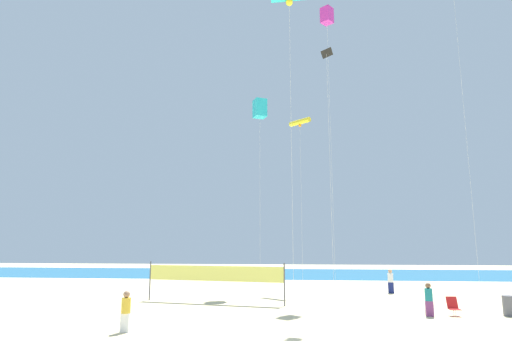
{
  "coord_description": "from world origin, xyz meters",
  "views": [
    {
      "loc": [
        2.29,
        -17.36,
        3.42
      ],
      "look_at": [
        -0.4,
        8.61,
        8.06
      ],
      "focal_mm": 29.57,
      "sensor_mm": 36.0,
      "label": 1
    }
  ],
  "objects_px": {
    "beachgoer_mustard_shirt": "(126,310)",
    "kite_black_diamond": "(326,56)",
    "kite_yellow_tube": "(300,122)",
    "beachgoer_teal_shirt": "(429,298)",
    "trash_barrel": "(509,306)",
    "kite_magenta_box": "(327,16)",
    "folding_beach_chair": "(453,306)",
    "kite_cyan_box": "(260,109)",
    "beach_handbag": "(429,313)",
    "beachgoer_white_shirt": "(391,280)",
    "volleyball_net": "(214,275)"
  },
  "relations": [
    {
      "from": "beachgoer_mustard_shirt",
      "to": "kite_black_diamond",
      "type": "distance_m",
      "value": 17.3
    },
    {
      "from": "beachgoer_teal_shirt",
      "to": "beachgoer_mustard_shirt",
      "type": "relative_size",
      "value": 0.99
    },
    {
      "from": "beachgoer_white_shirt",
      "to": "volleyball_net",
      "type": "relative_size",
      "value": 0.2
    },
    {
      "from": "beachgoer_mustard_shirt",
      "to": "volleyball_net",
      "type": "bearing_deg",
      "value": 149.2
    },
    {
      "from": "beach_handbag",
      "to": "folding_beach_chair",
      "type": "bearing_deg",
      "value": 0.71
    },
    {
      "from": "trash_barrel",
      "to": "kite_black_diamond",
      "type": "relative_size",
      "value": 0.07
    },
    {
      "from": "kite_cyan_box",
      "to": "kite_magenta_box",
      "type": "relative_size",
      "value": 0.68
    },
    {
      "from": "beachgoer_mustard_shirt",
      "to": "kite_yellow_tube",
      "type": "relative_size",
      "value": 0.11
    },
    {
      "from": "beachgoer_mustard_shirt",
      "to": "folding_beach_chair",
      "type": "distance_m",
      "value": 15.53
    },
    {
      "from": "beachgoer_white_shirt",
      "to": "kite_cyan_box",
      "type": "height_order",
      "value": "kite_cyan_box"
    },
    {
      "from": "beachgoer_white_shirt",
      "to": "kite_black_diamond",
      "type": "height_order",
      "value": "kite_black_diamond"
    },
    {
      "from": "beachgoer_teal_shirt",
      "to": "beach_handbag",
      "type": "xyz_separation_m",
      "value": [
        0.04,
        0.33,
        -0.73
      ]
    },
    {
      "from": "beachgoer_white_shirt",
      "to": "kite_yellow_tube",
      "type": "xyz_separation_m",
      "value": [
        -6.32,
        2.29,
        12.76
      ]
    },
    {
      "from": "beachgoer_mustard_shirt",
      "to": "kite_black_diamond",
      "type": "relative_size",
      "value": 0.11
    },
    {
      "from": "beachgoer_mustard_shirt",
      "to": "kite_black_diamond",
      "type": "xyz_separation_m",
      "value": [
        8.74,
        6.41,
        13.48
      ]
    },
    {
      "from": "kite_yellow_tube",
      "to": "kite_black_diamond",
      "type": "bearing_deg",
      "value": -82.06
    },
    {
      "from": "folding_beach_chair",
      "to": "beach_handbag",
      "type": "relative_size",
      "value": 2.98
    },
    {
      "from": "folding_beach_chair",
      "to": "kite_magenta_box",
      "type": "xyz_separation_m",
      "value": [
        -5.01,
        9.05,
        21.13
      ]
    },
    {
      "from": "kite_yellow_tube",
      "to": "beachgoer_white_shirt",
      "type": "bearing_deg",
      "value": -19.94
    },
    {
      "from": "volleyball_net",
      "to": "beach_handbag",
      "type": "height_order",
      "value": "volleyball_net"
    },
    {
      "from": "beachgoer_white_shirt",
      "to": "beachgoer_teal_shirt",
      "type": "bearing_deg",
      "value": 30.41
    },
    {
      "from": "trash_barrel",
      "to": "kite_yellow_tube",
      "type": "height_order",
      "value": "kite_yellow_tube"
    },
    {
      "from": "kite_black_diamond",
      "to": "kite_cyan_box",
      "type": "bearing_deg",
      "value": 116.69
    },
    {
      "from": "folding_beach_chair",
      "to": "beach_handbag",
      "type": "xyz_separation_m",
      "value": [
        -1.2,
        -0.01,
        -0.35
      ]
    },
    {
      "from": "kite_yellow_tube",
      "to": "beachgoer_teal_shirt",
      "type": "bearing_deg",
      "value": -63.85
    },
    {
      "from": "kite_cyan_box",
      "to": "folding_beach_chair",
      "type": "bearing_deg",
      "value": -44.63
    },
    {
      "from": "volleyball_net",
      "to": "kite_black_diamond",
      "type": "distance_m",
      "value": 14.68
    },
    {
      "from": "beachgoer_teal_shirt",
      "to": "kite_yellow_tube",
      "type": "xyz_separation_m",
      "value": [
        -6.09,
        12.39,
        12.82
      ]
    },
    {
      "from": "kite_cyan_box",
      "to": "kite_magenta_box",
      "type": "xyz_separation_m",
      "value": [
        5.57,
        -1.39,
        7.13
      ]
    },
    {
      "from": "beachgoer_white_shirt",
      "to": "kite_magenta_box",
      "type": "xyz_separation_m",
      "value": [
        -4.01,
        -0.7,
        20.69
      ]
    },
    {
      "from": "volleyball_net",
      "to": "beachgoer_white_shirt",
      "type": "bearing_deg",
      "value": 28.79
    },
    {
      "from": "kite_yellow_tube",
      "to": "beachgoer_mustard_shirt",
      "type": "bearing_deg",
      "value": -112.21
    },
    {
      "from": "kite_black_diamond",
      "to": "volleyball_net",
      "type": "bearing_deg",
      "value": 160.65
    },
    {
      "from": "beach_handbag",
      "to": "kite_black_diamond",
      "type": "height_order",
      "value": "kite_black_diamond"
    },
    {
      "from": "volleyball_net",
      "to": "kite_magenta_box",
      "type": "distance_m",
      "value": 22.15
    },
    {
      "from": "kite_magenta_box",
      "to": "folding_beach_chair",
      "type": "bearing_deg",
      "value": -61.04
    },
    {
      "from": "beachgoer_teal_shirt",
      "to": "kite_magenta_box",
      "type": "distance_m",
      "value": 23.09
    },
    {
      "from": "folding_beach_chair",
      "to": "kite_black_diamond",
      "type": "distance_m",
      "value": 15.04
    },
    {
      "from": "beachgoer_teal_shirt",
      "to": "beachgoer_white_shirt",
      "type": "bearing_deg",
      "value": 99.39
    },
    {
      "from": "beachgoer_white_shirt",
      "to": "volleyball_net",
      "type": "bearing_deg",
      "value": -29.45
    },
    {
      "from": "kite_black_diamond",
      "to": "kite_yellow_tube",
      "type": "distance_m",
      "value": 11.31
    },
    {
      "from": "trash_barrel",
      "to": "beachgoer_teal_shirt",
      "type": "bearing_deg",
      "value": -172.59
    },
    {
      "from": "volleyball_net",
      "to": "kite_yellow_tube",
      "type": "xyz_separation_m",
      "value": [
        5.4,
        8.74,
        12.02
      ]
    },
    {
      "from": "kite_magenta_box",
      "to": "kite_yellow_tube",
      "type": "xyz_separation_m",
      "value": [
        -2.31,
        2.99,
        -7.93
      ]
    },
    {
      "from": "trash_barrel",
      "to": "volleyball_net",
      "type": "bearing_deg",
      "value": 168.5
    },
    {
      "from": "beachgoer_white_shirt",
      "to": "volleyball_net",
      "type": "height_order",
      "value": "volleyball_net"
    },
    {
      "from": "beachgoer_teal_shirt",
      "to": "folding_beach_chair",
      "type": "distance_m",
      "value": 1.34
    },
    {
      "from": "trash_barrel",
      "to": "kite_yellow_tube",
      "type": "distance_m",
      "value": 20.39
    },
    {
      "from": "kite_cyan_box",
      "to": "kite_magenta_box",
      "type": "bearing_deg",
      "value": -14.01
    },
    {
      "from": "volleyball_net",
      "to": "kite_magenta_box",
      "type": "height_order",
      "value": "kite_magenta_box"
    }
  ]
}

